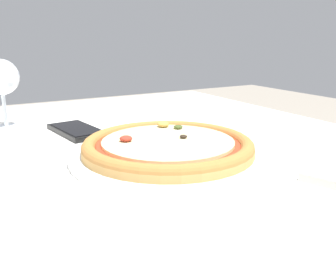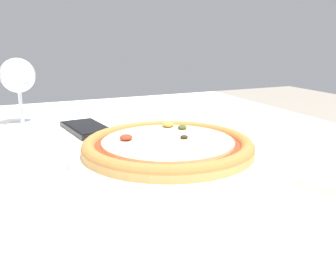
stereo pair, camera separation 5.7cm
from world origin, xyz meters
name	(u,v)px [view 1 (the left image)]	position (x,y,z in m)	size (l,w,h in m)	color
dining_table	(32,210)	(0.00, 0.00, 0.67)	(1.28, 0.99, 0.76)	brown
pizza_plate	(168,148)	(0.20, -0.11, 0.77)	(0.31, 0.31, 0.04)	white
wine_glass_far_right	(3,79)	(0.00, 0.23, 0.86)	(0.07, 0.07, 0.14)	silver
cell_phone	(77,130)	(0.12, 0.12, 0.76)	(0.09, 0.15, 0.01)	black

